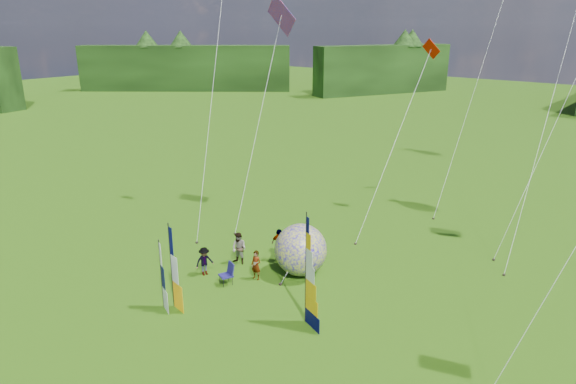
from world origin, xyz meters
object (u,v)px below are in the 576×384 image
Objects in this scene: spectator_c at (204,261)px; kite_whale at (559,67)px; spectator_b at (239,248)px; bol_inflatable at (301,250)px; spectator_a at (256,265)px; side_banner_left at (171,267)px; feather_banner_main at (306,271)px; side_banner_far at (161,275)px; spectator_d at (279,245)px; camp_chair at (226,274)px.

kite_whale is at bearing -19.02° from spectator_c.
spectator_b is 20.10m from kite_whale.
bol_inflatable is 2.40m from spectator_a.
side_banner_left is at bearing -108.85° from spectator_a.
feather_banner_main is 6.59m from side_banner_far.
spectator_c is at bearing 123.23° from side_banner_left.
spectator_d is (0.63, 6.68, -1.06)m from side_banner_left.
spectator_a is at bearing -103.12° from kite_whale.
spectator_c is 1.61m from camp_chair.
bol_inflatable is 1.54× the size of spectator_b.
kite_whale is (4.98, 16.20, 7.61)m from feather_banner_main.
bol_inflatable is 1.47× the size of spectator_d.
camp_chair is (-5.05, 0.13, -1.88)m from feather_banner_main.
side_banner_left is at bearing -140.45° from spectator_c.
kite_whale is (10.70, 19.35, 8.45)m from side_banner_far.
side_banner_far is 1.75× the size of spectator_d.
spectator_b is (-3.27, -1.16, -0.47)m from bol_inflatable.
side_banner_left is at bearing -76.37° from camp_chair.
spectator_a is (1.44, 4.66, -0.84)m from side_banner_far.
spectator_d is at bearing 165.70° from bol_inflatable.
kite_whale is at bearing -121.73° from spectator_d.
spectator_a is 2.05m from spectator_b.
side_banner_far is 2.85× the size of camp_chair.
spectator_b is at bearing 138.85° from camp_chair.
kite_whale is (7.89, 12.81, 8.71)m from bol_inflatable.
spectator_b is at bearing -160.50° from bol_inflatable.
spectator_b reaches higher than spectator_a.
feather_banner_main is 0.24× the size of kite_whale.
spectator_a is (-1.36, -1.89, -0.57)m from bol_inflatable.
camp_chair is at bearing 92.12° from spectator_d.
kite_whale is at bearing 95.13° from feather_banner_main.
camp_chair is (1.60, -0.04, -0.19)m from spectator_c.
feather_banner_main is 6.10m from side_banner_left.
feather_banner_main is at bearing -26.50° from spectator_b.
spectator_c is at bearing 69.47° from spectator_d.
side_banner_left is 2.15× the size of spectator_d.
feather_banner_main is at bearing -49.29° from bol_inflatable.
camp_chair is 21.18m from kite_whale.
spectator_b is at bearing 109.55° from side_banner_left.
spectator_d is at bearing 104.04° from side_banner_far.
side_banner_left reaches higher than spectator_b.
side_banner_left reaches higher than bol_inflatable.
kite_whale is (10.02, 16.06, 9.49)m from camp_chair.
spectator_a is at bearing -43.71° from spectator_c.
bol_inflatable is (-2.92, 3.39, -1.10)m from feather_banner_main.
spectator_c is at bearing -109.10° from spectator_b.
camp_chair is at bearing 100.25° from side_banner_far.
feather_banner_main reaches higher than camp_chair.
camp_chair is at bearing -102.88° from kite_whale.
spectator_a is at bearing -177.17° from feather_banner_main.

